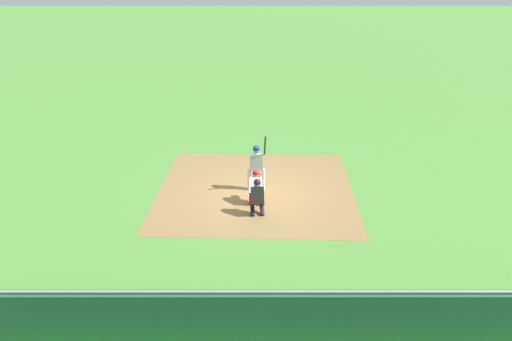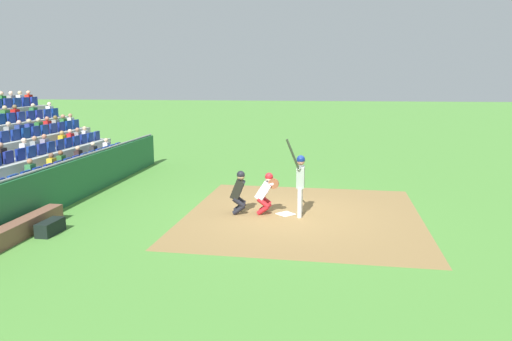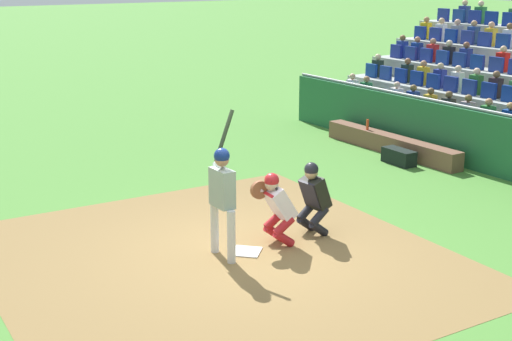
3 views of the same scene
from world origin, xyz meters
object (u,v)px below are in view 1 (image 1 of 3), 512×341
object	(u,v)px
catcher_crouching	(256,185)
water_bottle_on_bench	(441,302)
dugout_bench	(405,316)
batter_at_plate	(257,163)
home_plate_marker	(255,195)
equipment_duffel_bag	(362,300)
home_plate_umpire	(257,196)

from	to	relation	value
catcher_crouching	water_bottle_on_bench	distance (m)	7.15
catcher_crouching	dugout_bench	world-z (taller)	catcher_crouching
batter_at_plate	catcher_crouching	world-z (taller)	batter_at_plate
catcher_crouching	dugout_bench	bearing A→B (deg)	-59.16
home_plate_marker	dugout_bench	xyz separation A→B (m)	(3.48, -6.38, 0.20)
equipment_duffel_bag	batter_at_plate	bearing A→B (deg)	113.90
catcher_crouching	equipment_duffel_bag	world-z (taller)	catcher_crouching
home_plate_umpire	dugout_bench	world-z (taller)	home_plate_umpire
water_bottle_on_bench	catcher_crouching	bearing A→B (deg)	126.55
batter_at_plate	dugout_bench	xyz separation A→B (m)	(3.44, -6.79, -0.88)
water_bottle_on_bench	equipment_duffel_bag	xyz separation A→B (m)	(-1.68, 0.51, -0.40)
equipment_duffel_bag	home_plate_umpire	bearing A→B (deg)	121.27
water_bottle_on_bench	home_plate_umpire	bearing A→B (deg)	130.39
home_plate_marker	dugout_bench	size ratio (longest dim) A/B	0.10
batter_at_plate	equipment_duffel_bag	world-z (taller)	batter_at_plate
home_plate_umpire	water_bottle_on_bench	bearing A→B (deg)	-49.61
catcher_crouching	equipment_duffel_bag	bearing A→B (deg)	-63.80
home_plate_umpire	water_bottle_on_bench	xyz separation A→B (m)	(4.22, -4.95, -0.13)
batter_at_plate	water_bottle_on_bench	bearing A→B (deg)	-57.84
home_plate_marker	home_plate_umpire	distance (m)	1.54
home_plate_umpire	batter_at_plate	bearing A→B (deg)	90.64
dugout_bench	home_plate_marker	bearing A→B (deg)	118.63
home_plate_umpire	equipment_duffel_bag	size ratio (longest dim) A/B	1.54
home_plate_umpire	equipment_duffel_bag	xyz separation A→B (m)	(2.53, -4.45, -0.53)
catcher_crouching	dugout_bench	distance (m)	6.77
home_plate_marker	water_bottle_on_bench	size ratio (longest dim) A/B	1.67
home_plate_umpire	equipment_duffel_bag	world-z (taller)	home_plate_umpire
catcher_crouching	water_bottle_on_bench	size ratio (longest dim) A/B	4.74
dugout_bench	equipment_duffel_bag	world-z (taller)	dugout_bench
dugout_bench	water_bottle_on_bench	bearing A→B (deg)	4.04
home_plate_marker	batter_at_plate	distance (m)	1.16
water_bottle_on_bench	batter_at_plate	bearing A→B (deg)	122.16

